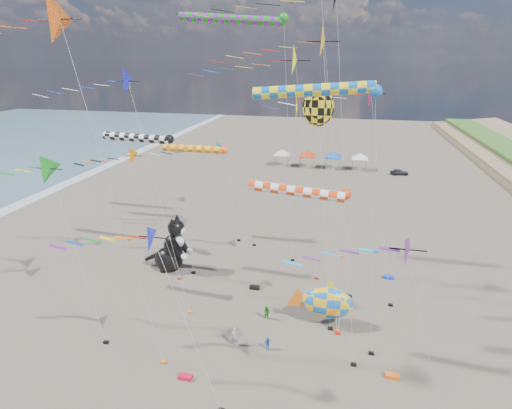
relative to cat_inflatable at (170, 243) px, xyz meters
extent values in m
cone|color=#1717C7|center=(0.86, -6.58, 15.70)|extent=(1.91, 2.04, 2.11)
cylinder|color=#B2B2B2|center=(2.65, -6.58, 6.37)|extent=(3.61, 0.02, 18.67)
cube|color=black|center=(4.45, -6.58, -2.87)|extent=(0.36, 0.24, 0.20)
cone|color=#E5FF19|center=(11.94, 1.26, 17.10)|extent=(2.50, 2.67, 2.75)
cylinder|color=#B2B2B2|center=(13.19, 1.26, 7.07)|extent=(2.53, 0.02, 20.07)
cube|color=black|center=(14.44, 1.26, -2.87)|extent=(0.36, 0.24, 0.20)
cone|color=#1B8E21|center=(-3.05, -11.54, 10.12)|extent=(2.14, 2.29, 2.36)
cylinder|color=#B2B2B2|center=(-1.70, -11.54, 3.58)|extent=(2.74, 0.02, 13.09)
cube|color=black|center=(-0.34, -11.54, -2.87)|extent=(0.36, 0.24, 0.20)
cylinder|color=#B2B2B2|center=(15.67, 6.46, 10.53)|extent=(2.06, 0.02, 27.00)
cube|color=black|center=(16.69, 6.46, -2.87)|extent=(0.36, 0.24, 0.20)
cone|color=orange|center=(-0.45, -1.62, 9.37)|extent=(1.66, 1.78, 1.84)
cylinder|color=#B2B2B2|center=(0.50, -1.62, 3.20)|extent=(1.93, 0.02, 12.33)
cube|color=black|center=(1.45, -1.62, -2.87)|extent=(0.36, 0.24, 0.20)
cylinder|color=#B2B2B2|center=(16.42, -1.19, 9.30)|extent=(2.38, 0.02, 24.53)
cube|color=black|center=(17.60, -1.19, -2.87)|extent=(0.36, 0.24, 0.20)
cone|color=#0C75B6|center=(4.32, 7.13, 7.98)|extent=(1.87, 2.00, 2.06)
cylinder|color=#B2B2B2|center=(5.61, 7.13, 2.51)|extent=(2.61, 0.02, 10.96)
cube|color=black|center=(6.91, 7.13, -2.87)|extent=(0.36, 0.24, 0.20)
cone|color=#831887|center=(19.83, -15.62, 9.24)|extent=(1.68, 1.80, 1.85)
cylinder|color=#B2B2B2|center=(21.32, -15.62, 3.14)|extent=(3.01, 0.02, 12.21)
cone|color=orange|center=(14.95, -6.43, 18.24)|extent=(2.07, 2.21, 2.28)
cylinder|color=#B2B2B2|center=(15.79, -6.43, 7.64)|extent=(1.70, 0.02, 21.20)
cube|color=black|center=(16.63, -6.43, -2.87)|extent=(0.36, 0.24, 0.20)
cone|color=#1B24BF|center=(7.58, -15.59, 7.90)|extent=(1.69, 1.80, 1.86)
cylinder|color=#B2B2B2|center=(8.79, -15.59, 2.47)|extent=(2.44, 0.02, 10.87)
cone|color=#DA043F|center=(18.43, -1.85, 14.84)|extent=(2.14, 2.29, 2.36)
cylinder|color=#B2B2B2|center=(19.75, -1.85, 5.94)|extent=(2.66, 0.02, 17.81)
cube|color=black|center=(21.06, -1.85, -2.87)|extent=(0.36, 0.24, 0.20)
cone|color=#D85213|center=(1.79, -12.54, 19.17)|extent=(2.67, 2.85, 2.94)
cylinder|color=#B2B2B2|center=(3.30, -12.54, 8.10)|extent=(3.04, 0.02, 22.14)
cube|color=black|center=(4.81, -12.54, -2.87)|extent=(0.36, 0.24, 0.20)
cylinder|color=#EC4010|center=(13.37, -9.89, 9.57)|extent=(6.01, 0.65, 0.65)
sphere|color=#EC4010|center=(16.37, -9.89, 9.57)|extent=(0.68, 0.68, 0.68)
cylinder|color=#B2B2B2|center=(17.12, -9.89, 3.30)|extent=(1.52, 0.02, 12.54)
cube|color=black|center=(17.87, -9.89, -2.87)|extent=(0.36, 0.24, 0.20)
cylinder|color=#FD5A15|center=(-0.19, 7.99, 7.79)|extent=(7.10, 0.81, 0.81)
sphere|color=#FD5A15|center=(3.35, 7.99, 7.79)|extent=(0.85, 0.85, 0.85)
cylinder|color=#B2B2B2|center=(4.10, 7.99, 2.41)|extent=(1.52, 0.02, 10.76)
cube|color=black|center=(4.85, 7.99, -2.87)|extent=(0.36, 0.24, 0.20)
cylinder|color=black|center=(-2.41, -0.27, 10.45)|extent=(6.55, 0.77, 0.77)
sphere|color=black|center=(0.87, -0.27, 10.45)|extent=(0.81, 0.81, 0.81)
cylinder|color=#B2B2B2|center=(1.62, -0.27, 3.74)|extent=(1.52, 0.02, 13.41)
cube|color=black|center=(2.37, -0.27, -2.87)|extent=(0.36, 0.24, 0.20)
cylinder|color=#198C1B|center=(5.39, 4.48, 20.49)|extent=(9.56, 0.82, 0.82)
sphere|color=#198C1B|center=(10.17, 4.48, 20.49)|extent=(0.86, 0.86, 0.86)
cylinder|color=#B2B2B2|center=(10.92, 4.48, 8.76)|extent=(1.52, 0.02, 23.45)
cube|color=black|center=(11.67, 4.48, -2.87)|extent=(0.36, 0.24, 0.20)
cylinder|color=#1262B8|center=(14.02, -8.46, 15.45)|extent=(7.20, 0.73, 0.73)
sphere|color=#1262B8|center=(17.61, -8.46, 15.45)|extent=(0.77, 0.77, 0.77)
cylinder|color=#B2B2B2|center=(18.36, -8.46, 6.24)|extent=(1.52, 0.02, 18.41)
cube|color=black|center=(19.11, -8.46, -2.87)|extent=(0.36, 0.24, 0.20)
ellipsoid|color=yellow|center=(14.11, -4.25, 13.97)|extent=(2.20, 0.40, 2.64)
cone|color=yellow|center=(12.61, -4.25, 13.97)|extent=(0.12, 1.80, 1.80)
cylinder|color=#B2B2B2|center=(15.11, -5.25, 5.50)|extent=(2.03, 2.03, 16.94)
cube|color=black|center=(16.11, -6.25, -2.87)|extent=(0.36, 0.24, 0.20)
ellipsoid|color=blue|center=(15.70, -5.66, -0.90)|extent=(4.16, 1.89, 2.71)
cone|color=orange|center=(13.36, -5.66, -0.90)|extent=(1.99, 0.24, 1.98)
cone|color=yellow|center=(15.88, -5.66, 0.45)|extent=(1.45, 0.19, 1.44)
cylinder|color=#B2B2B2|center=(16.74, -6.16, -2.16)|extent=(0.12, 1.04, 1.63)
cube|color=red|center=(16.70, -6.66, -2.87)|extent=(0.36, 0.24, 0.20)
imported|color=#9493A0|center=(9.21, -9.65, -2.19)|extent=(0.61, 0.44, 1.55)
imported|color=#207A1B|center=(10.93, -6.03, -2.34)|extent=(0.73, 0.65, 1.25)
imported|color=blue|center=(11.68, -9.56, -2.43)|extent=(0.64, 0.61, 1.06)
cube|color=black|center=(8.95, -1.75, -2.82)|extent=(0.90, 0.44, 0.30)
cube|color=red|center=(6.87, -13.57, -2.82)|extent=(0.90, 0.44, 0.30)
cube|color=#1635DF|center=(21.30, 2.86, -2.82)|extent=(0.90, 0.44, 0.30)
cube|color=orange|center=(20.40, -10.51, -2.82)|extent=(0.90, 0.44, 0.30)
cube|color=silver|center=(4.31, 43.69, -0.72)|extent=(3.00, 3.00, 0.15)
pyramid|color=silver|center=(4.31, 43.69, 0.33)|extent=(4.20, 4.20, 1.00)
cylinder|color=#999999|center=(3.01, 42.39, -1.87)|extent=(0.08, 0.08, 2.20)
cylinder|color=#999999|center=(5.61, 42.39, -1.87)|extent=(0.08, 0.08, 2.20)
cylinder|color=#999999|center=(3.01, 44.99, -1.87)|extent=(0.08, 0.08, 2.20)
cylinder|color=#999999|center=(5.61, 44.99, -1.87)|extent=(0.08, 0.08, 2.20)
cube|color=red|center=(9.31, 43.69, -0.72)|extent=(3.00, 3.00, 0.15)
pyramid|color=red|center=(9.31, 43.69, 0.33)|extent=(4.20, 4.20, 1.00)
cylinder|color=#999999|center=(8.01, 42.39, -1.87)|extent=(0.08, 0.08, 2.20)
cylinder|color=#999999|center=(10.61, 42.39, -1.87)|extent=(0.08, 0.08, 2.20)
cylinder|color=#999999|center=(8.01, 44.99, -1.87)|extent=(0.08, 0.08, 2.20)
cylinder|color=#999999|center=(10.61, 44.99, -1.87)|extent=(0.08, 0.08, 2.20)
cube|color=blue|center=(14.31, 43.69, -0.72)|extent=(3.00, 3.00, 0.15)
pyramid|color=blue|center=(14.31, 43.69, 0.33)|extent=(4.20, 4.20, 1.00)
cylinder|color=#999999|center=(13.01, 42.39, -1.87)|extent=(0.08, 0.08, 2.20)
cylinder|color=#999999|center=(15.61, 42.39, -1.87)|extent=(0.08, 0.08, 2.20)
cylinder|color=#999999|center=(13.01, 44.99, -1.87)|extent=(0.08, 0.08, 2.20)
cylinder|color=#999999|center=(15.61, 44.99, -1.87)|extent=(0.08, 0.08, 2.20)
cube|color=silver|center=(19.31, 43.69, -0.72)|extent=(3.00, 3.00, 0.15)
pyramid|color=silver|center=(19.31, 43.69, 0.33)|extent=(4.20, 4.20, 1.00)
cylinder|color=#999999|center=(18.01, 42.39, -1.87)|extent=(0.08, 0.08, 2.20)
cylinder|color=#999999|center=(20.61, 42.39, -1.87)|extent=(0.08, 0.08, 2.20)
cylinder|color=#999999|center=(18.01, 44.99, -1.87)|extent=(0.08, 0.08, 2.20)
cylinder|color=#999999|center=(20.61, 44.99, -1.87)|extent=(0.08, 0.08, 2.20)
imported|color=#26262D|center=(26.46, 41.69, -2.42)|extent=(3.34, 1.78, 1.08)
camera|label=1|loc=(16.02, -33.11, 17.23)|focal=28.00mm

